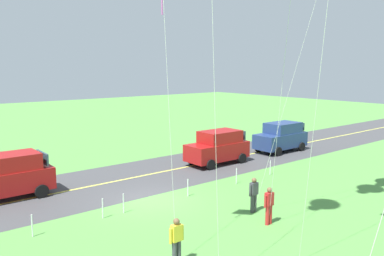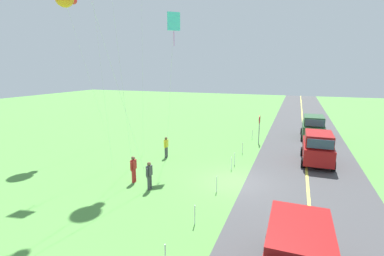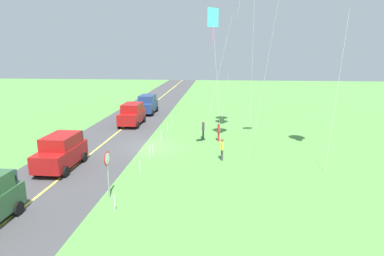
{
  "view_description": "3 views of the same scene",
  "coord_description": "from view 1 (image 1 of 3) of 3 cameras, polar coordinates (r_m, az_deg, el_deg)",
  "views": [
    {
      "loc": [
        10.21,
        15.84,
        6.51
      ],
      "look_at": [
        -0.16,
        3.04,
        3.96
      ],
      "focal_mm": 36.98,
      "sensor_mm": 36.0,
      "label": 1
    },
    {
      "loc": [
        -15.63,
        -3.03,
        6.57
      ],
      "look_at": [
        1.85,
        3.48,
        2.66
      ],
      "focal_mm": 26.26,
      "sensor_mm": 36.0,
      "label": 2
    },
    {
      "loc": [
        25.35,
        5.71,
        7.71
      ],
      "look_at": [
        1.96,
        3.7,
        2.1
      ],
      "focal_mm": 30.81,
      "sensor_mm": 36.0,
      "label": 3
    }
  ],
  "objects": [
    {
      "name": "ground_plane",
      "position": [
        19.95,
        -5.97,
        -10.43
      ],
      "size": [
        120.0,
        120.0,
        0.1
      ],
      "primitive_type": "cube",
      "color": "#549342"
    },
    {
      "name": "car_parked_west_near",
      "position": [
        26.79,
        3.76,
        -2.73
      ],
      "size": [
        4.4,
        2.12,
        2.24
      ],
      "color": "maroon",
      "rests_on": "ground"
    },
    {
      "name": "fence_post_4",
      "position": [
        17.86,
        -12.75,
        -11.24
      ],
      "size": [
        0.05,
        0.05,
        0.9
      ],
      "primitive_type": "cylinder",
      "color": "silver",
      "rests_on": "ground"
    },
    {
      "name": "fence_post_2",
      "position": [
        20.24,
        -0.6,
        -8.6
      ],
      "size": [
        0.05,
        0.05,
        0.9
      ],
      "primitive_type": "cylinder",
      "color": "silver",
      "rests_on": "ground"
    },
    {
      "name": "person_adult_companion",
      "position": [
        13.58,
        -2.24,
        -15.77
      ],
      "size": [
        0.58,
        0.22,
        1.6
      ],
      "rotation": [
        0.0,
        0.0,
        1.88
      ],
      "color": "#3F3F47",
      "rests_on": "ground"
    },
    {
      "name": "road_centre_stripe",
      "position": [
        23.24,
        -11.42,
        -7.61
      ],
      "size": [
        120.0,
        0.16,
        0.0
      ],
      "primitive_type": "cube",
      "color": "#E5E04C",
      "rests_on": "asphalt_road"
    },
    {
      "name": "fence_post_0",
      "position": [
        24.58,
        11.21,
        -5.63
      ],
      "size": [
        0.05,
        0.05,
        0.9
      ],
      "primitive_type": "cylinder",
      "color": "silver",
      "rests_on": "ground"
    },
    {
      "name": "car_parked_west_far",
      "position": [
        31.38,
        12.73,
        -1.23
      ],
      "size": [
        4.4,
        2.12,
        2.24
      ],
      "color": "navy",
      "rests_on": "ground"
    },
    {
      "name": "car_suv_foreground",
      "position": [
        21.75,
        -25.18,
        -6.29
      ],
      "size": [
        4.4,
        2.12,
        2.24
      ],
      "color": "maroon",
      "rests_on": "ground"
    },
    {
      "name": "fence_post_1",
      "position": [
        22.48,
        6.43,
        -6.87
      ],
      "size": [
        0.05,
        0.05,
        0.9
      ],
      "primitive_type": "cylinder",
      "color": "silver",
      "rests_on": "ground"
    },
    {
      "name": "person_adult_near",
      "position": [
        18.24,
        8.9,
        -9.32
      ],
      "size": [
        0.58,
        0.22,
        1.6
      ],
      "rotation": [
        0.0,
        0.0,
        6.17
      ],
      "color": "#3F3F47",
      "rests_on": "ground"
    },
    {
      "name": "person_child_watcher",
      "position": [
        16.99,
        11.05,
        -10.76
      ],
      "size": [
        0.58,
        0.22,
        1.6
      ],
      "rotation": [
        0.0,
        0.0,
        5.08
      ],
      "color": "red",
      "rests_on": "ground"
    },
    {
      "name": "fence_post_3",
      "position": [
        18.3,
        -9.85,
        -10.66
      ],
      "size": [
        0.05,
        0.05,
        0.9
      ],
      "primitive_type": "cylinder",
      "color": "silver",
      "rests_on": "ground"
    },
    {
      "name": "fence_post_5",
      "position": [
        16.87,
        -22.06,
        -12.92
      ],
      "size": [
        0.05,
        0.05,
        0.9
      ],
      "primitive_type": "cylinder",
      "color": "silver",
      "rests_on": "ground"
    },
    {
      "name": "asphalt_road",
      "position": [
        23.24,
        -11.42,
        -7.62
      ],
      "size": [
        120.0,
        7.0,
        0.0
      ],
      "primitive_type": "cube",
      "color": "#424244",
      "rests_on": "ground"
    }
  ]
}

